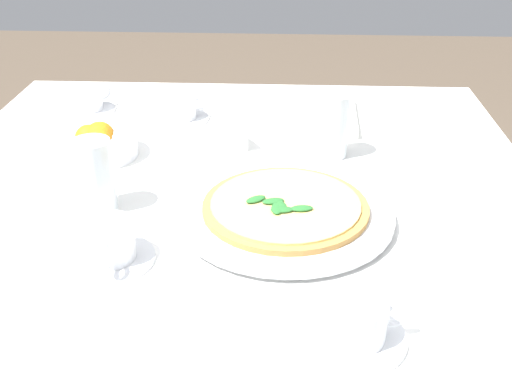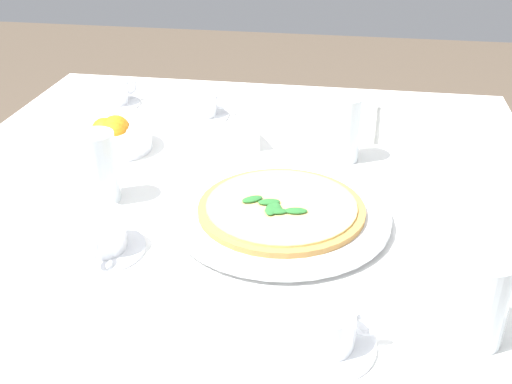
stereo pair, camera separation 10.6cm
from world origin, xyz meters
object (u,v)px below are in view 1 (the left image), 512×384
object	(u,v)px
pizza_plate	(285,213)
citrus_bowl	(98,143)
water_glass_near_left	(332,128)
napkin_folded	(327,115)
pizza	(285,206)
coffee_cup_far_right	(356,323)
water_glass_back_corner	(95,180)
coffee_cup_near_right	(86,101)
menu_card	(236,130)
water_glass_far_left	(498,287)
dinner_knife	(327,109)
coffee_cup_center_back	(109,244)
coffee_cup_right_edge	(180,109)

from	to	relation	value
pizza_plate	citrus_bowl	world-z (taller)	citrus_bowl
water_glass_near_left	napkin_folded	world-z (taller)	water_glass_near_left
pizza	napkin_folded	xyz separation A→B (m)	(0.44, -0.09, -0.01)
coffee_cup_far_right	water_glass_near_left	distance (m)	0.54
pizza_plate	water_glass_back_corner	xyz separation A→B (m)	(0.02, 0.32, 0.04)
citrus_bowl	coffee_cup_near_right	bearing A→B (deg)	21.62
coffee_cup_far_right	menu_card	bearing A→B (deg)	18.29
water_glass_far_left	menu_card	distance (m)	0.65
dinner_knife	menu_card	xyz separation A→B (m)	(-0.15, 0.19, 0.01)
coffee_cup_near_right	menu_card	size ratio (longest dim) A/B	1.63
coffee_cup_center_back	dinner_knife	xyz separation A→B (m)	(0.57, -0.35, -0.01)
napkin_folded	menu_card	bearing A→B (deg)	128.98
coffee_cup_center_back	coffee_cup_near_right	size ratio (longest dim) A/B	1.01
coffee_cup_right_edge	water_glass_near_left	world-z (taller)	water_glass_near_left
dinner_knife	citrus_bowl	xyz separation A→B (m)	(-0.22, 0.46, 0.00)
menu_card	napkin_folded	bearing A→B (deg)	-83.53
coffee_cup_near_right	citrus_bowl	size ratio (longest dim) A/B	0.87
coffee_cup_far_right	water_glass_back_corner	xyz separation A→B (m)	(0.30, 0.40, 0.03)
pizza	coffee_cup_center_back	bearing A→B (deg)	116.94
coffee_cup_near_right	napkin_folded	size ratio (longest dim) A/B	0.58
water_glass_back_corner	pizza	bearing A→B (deg)	-93.89
pizza_plate	pizza	size ratio (longest dim) A/B	1.31
water_glass_far_left	dinner_knife	size ratio (longest dim) A/B	0.60
pizza_plate	coffee_cup_center_back	xyz separation A→B (m)	(-0.13, 0.26, 0.02)
coffee_cup_center_back	water_glass_near_left	distance (m)	0.51
water_glass_far_left	coffee_cup_right_edge	bearing A→B (deg)	37.49
coffee_cup_far_right	citrus_bowl	distance (m)	0.68
water_glass_near_left	dinner_knife	distance (m)	0.19
pizza	coffee_cup_center_back	distance (m)	0.29
water_glass_far_left	water_glass_back_corner	world-z (taller)	water_glass_back_corner
coffee_cup_near_right	menu_card	distance (m)	0.40
coffee_cup_far_right	napkin_folded	distance (m)	0.72
coffee_cup_far_right	water_glass_far_left	distance (m)	0.19
coffee_cup_near_right	menu_card	world-z (taller)	menu_card
water_glass_near_left	napkin_folded	distance (m)	0.19
pizza	coffee_cup_far_right	distance (m)	0.30
pizza_plate	water_glass_back_corner	distance (m)	0.32
menu_card	pizza_plate	bearing A→B (deg)	168.92
pizza	menu_card	bearing A→B (deg)	19.11
water_glass_back_corner	napkin_folded	xyz separation A→B (m)	(0.42, -0.41, -0.04)
coffee_cup_center_back	water_glass_back_corner	xyz separation A→B (m)	(0.15, 0.06, 0.02)
water_glass_far_left	napkin_folded	bearing A→B (deg)	14.59
water_glass_back_corner	citrus_bowl	xyz separation A→B (m)	(0.21, 0.05, -0.03)
coffee_cup_right_edge	water_glass_back_corner	xyz separation A→B (m)	(-0.40, 0.08, 0.03)
water_glass_back_corner	coffee_cup_far_right	bearing A→B (deg)	-126.96
coffee_cup_center_back	dinner_knife	distance (m)	0.67
water_glass_back_corner	coffee_cup_right_edge	bearing A→B (deg)	-10.71
water_glass_back_corner	menu_card	bearing A→B (deg)	-37.61
pizza_plate	coffee_cup_far_right	bearing A→B (deg)	-162.65
pizza_plate	water_glass_far_left	xyz separation A→B (m)	(-0.24, -0.27, 0.04)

